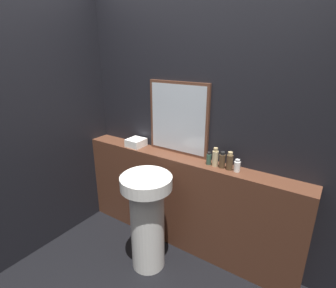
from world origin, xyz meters
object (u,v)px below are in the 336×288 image
at_px(conditioner_bottle, 215,158).
at_px(lotion_bottle, 222,160).
at_px(pedestal_sink, 147,216).
at_px(shampoo_bottle, 209,159).
at_px(hand_soap_bottle, 237,166).
at_px(towel_stack, 136,143).
at_px(body_wash_bottle, 230,161).
at_px(mirror, 178,119).

height_order(conditioner_bottle, lotion_bottle, conditioner_bottle).
relative_size(pedestal_sink, conditioner_bottle, 5.52).
xyz_separation_m(shampoo_bottle, hand_soap_bottle, (0.26, 0.00, -0.00)).
height_order(towel_stack, conditioner_bottle, conditioner_bottle).
bearing_deg(conditioner_bottle, body_wash_bottle, 0.00).
distance_m(lotion_bottle, body_wash_bottle, 0.07).
height_order(pedestal_sink, hand_soap_bottle, hand_soap_bottle).
height_order(lotion_bottle, hand_soap_bottle, lotion_bottle).
bearing_deg(conditioner_bottle, mirror, 168.46).
height_order(mirror, towel_stack, mirror).
relative_size(towel_stack, conditioner_bottle, 1.06).
xyz_separation_m(towel_stack, hand_soap_bottle, (1.10, 0.00, 0.01)).
bearing_deg(pedestal_sink, shampoo_bottle, 50.56).
xyz_separation_m(pedestal_sink, hand_soap_bottle, (0.62, 0.44, 0.48)).
height_order(pedestal_sink, conditioner_bottle, conditioner_bottle).
relative_size(pedestal_sink, towel_stack, 5.21).
distance_m(shampoo_bottle, body_wash_bottle, 0.19).
distance_m(pedestal_sink, body_wash_bottle, 0.87).
bearing_deg(towel_stack, body_wash_bottle, 0.00).
height_order(shampoo_bottle, hand_soap_bottle, shampoo_bottle).
distance_m(towel_stack, shampoo_bottle, 0.84).
bearing_deg(shampoo_bottle, towel_stack, 180.00).
height_order(towel_stack, shampoo_bottle, shampoo_bottle).
height_order(conditioner_bottle, body_wash_bottle, conditioner_bottle).
bearing_deg(conditioner_bottle, hand_soap_bottle, 0.00).
bearing_deg(mirror, pedestal_sink, -87.93).
relative_size(pedestal_sink, mirror, 1.34).
bearing_deg(lotion_bottle, pedestal_sink, -137.95).
distance_m(conditioner_bottle, lotion_bottle, 0.07).
bearing_deg(mirror, towel_stack, -169.01).
bearing_deg(pedestal_sink, mirror, 92.07).
bearing_deg(hand_soap_bottle, towel_stack, 180.00).
bearing_deg(hand_soap_bottle, lotion_bottle, 180.00).
distance_m(shampoo_bottle, lotion_bottle, 0.13).
distance_m(body_wash_bottle, hand_soap_bottle, 0.07).
xyz_separation_m(shampoo_bottle, body_wash_bottle, (0.19, 0.00, 0.02)).
bearing_deg(towel_stack, mirror, 10.99).
distance_m(shampoo_bottle, conditioner_bottle, 0.06).
distance_m(pedestal_sink, lotion_bottle, 0.82).
distance_m(mirror, shampoo_bottle, 0.49).
bearing_deg(pedestal_sink, hand_soap_bottle, 35.27).
relative_size(towel_stack, hand_soap_bottle, 1.66).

